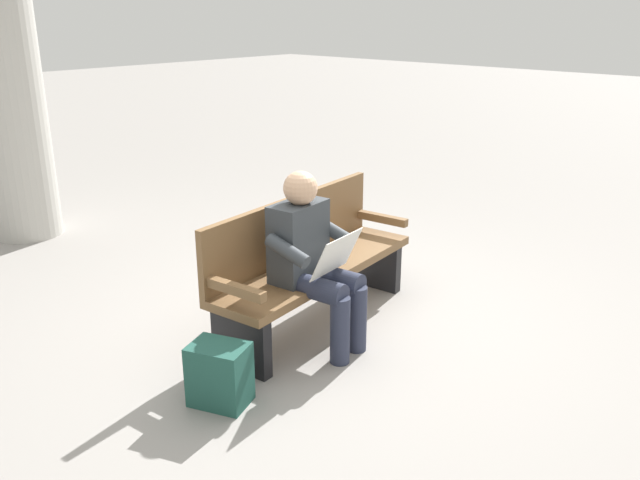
% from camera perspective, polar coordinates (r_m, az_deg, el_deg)
% --- Properties ---
extents(ground_plane, '(40.00, 40.00, 0.00)m').
position_cam_1_polar(ground_plane, '(4.81, -0.27, -7.09)').
color(ground_plane, gray).
extents(bench_near, '(1.84, 0.68, 0.90)m').
position_cam_1_polar(bench_near, '(4.66, -0.99, -1.81)').
color(bench_near, brown).
rests_on(bench_near, ground).
extents(person_seated, '(0.60, 0.60, 1.18)m').
position_cam_1_polar(person_seated, '(4.27, -0.66, -1.43)').
color(person_seated, '#33383D').
rests_on(person_seated, ground).
extents(backpack, '(0.35, 0.39, 0.37)m').
position_cam_1_polar(backpack, '(3.87, -8.59, -11.35)').
color(backpack, '#1E4C42').
rests_on(backpack, ground).
extents(support_pillar, '(0.63, 0.63, 3.43)m').
position_cam_1_polar(support_pillar, '(6.92, -25.62, 14.05)').
color(support_pillar, '#B2AFA8').
rests_on(support_pillar, ground).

